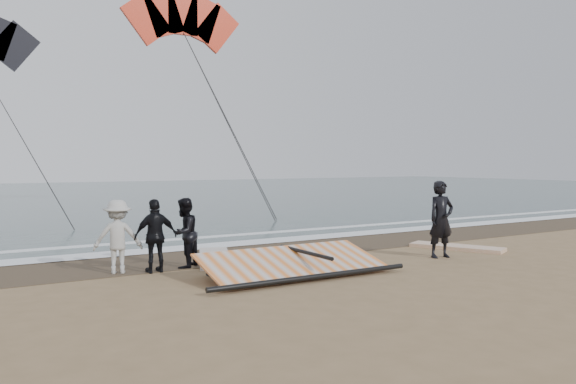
# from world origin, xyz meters

# --- Properties ---
(ground) EXTENTS (120.00, 120.00, 0.00)m
(ground) POSITION_xyz_m (0.00, 0.00, 0.00)
(ground) COLOR #8C704C
(ground) RESTS_ON ground
(sea) EXTENTS (120.00, 54.00, 0.02)m
(sea) POSITION_xyz_m (0.00, 33.00, 0.01)
(sea) COLOR #233838
(sea) RESTS_ON ground
(wet_sand) EXTENTS (120.00, 2.80, 0.01)m
(wet_sand) POSITION_xyz_m (0.00, 4.50, 0.01)
(wet_sand) COLOR #4C3D2B
(wet_sand) RESTS_ON ground
(foam_near) EXTENTS (120.00, 0.90, 0.01)m
(foam_near) POSITION_xyz_m (0.00, 5.90, 0.03)
(foam_near) COLOR white
(foam_near) RESTS_ON sea
(foam_far) EXTENTS (120.00, 0.45, 0.01)m
(foam_far) POSITION_xyz_m (0.00, 7.60, 0.03)
(foam_far) COLOR white
(foam_far) RESTS_ON sea
(man_main) EXTENTS (0.73, 0.53, 1.85)m
(man_main) POSITION_xyz_m (3.15, 1.41, 0.92)
(man_main) COLOR black
(man_main) RESTS_ON ground
(board_white) EXTENTS (1.61, 2.45, 0.10)m
(board_white) POSITION_xyz_m (4.51, 2.13, 0.05)
(board_white) COLOR silver
(board_white) RESTS_ON ground
(board_cream) EXTENTS (1.61, 2.66, 0.11)m
(board_cream) POSITION_xyz_m (-1.67, 3.88, 0.05)
(board_cream) COLOR beige
(board_cream) RESTS_ON ground
(trio_cluster) EXTENTS (2.42, 0.98, 1.53)m
(trio_cluster) POSITION_xyz_m (-3.37, 3.35, 0.76)
(trio_cluster) COLOR black
(trio_cluster) RESTS_ON ground
(sail_rig) EXTENTS (4.41, 1.91, 0.50)m
(sail_rig) POSITION_xyz_m (-1.10, 1.56, 0.19)
(sail_rig) COLOR black
(sail_rig) RESTS_ON ground
(kite_red) EXTENTS (6.33, 3.59, 11.10)m
(kite_red) POSITION_xyz_m (2.74, 17.43, 8.84)
(kite_red) COLOR red
(kite_red) RESTS_ON ground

